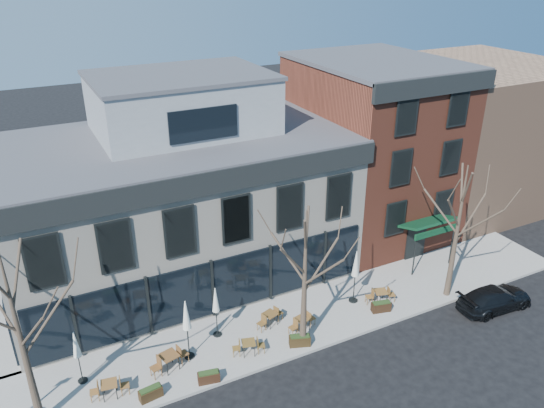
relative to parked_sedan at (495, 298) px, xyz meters
name	(u,v)px	position (x,y,z in m)	size (l,w,h in m)	color
ground	(214,318)	(-13.44, 5.81, -0.61)	(120.00, 120.00, 0.00)	black
sidewalk_front	(290,323)	(-10.19, 3.66, -0.54)	(33.50, 4.70, 0.15)	gray
corner_building	(177,197)	(-13.37, 10.88, 4.11)	(18.39, 10.39, 11.10)	beige
red_brick_building	(371,147)	(-0.44, 10.79, 5.03)	(8.20, 11.78, 11.18)	brown
bg_building	(472,131)	(9.56, 11.81, 4.39)	(12.00, 12.00, 10.00)	#8C664C
tree_corner	(21,338)	(-21.93, 2.61, 3.64)	(3.93, 3.98, 7.92)	#382B21
tree_mid	(305,279)	(-10.43, 1.91, 3.18)	(3.50, 3.55, 7.04)	#382B21
tree_right	(457,231)	(-1.43, 1.91, 3.41)	(3.72, 3.77, 7.48)	#382B21
parked_sedan	(495,298)	(0.00, 0.00, 0.00)	(1.71, 4.21, 1.22)	black
cafe_set_0	(110,388)	(-19.22, 2.69, -0.02)	(1.67, 0.75, 0.86)	brown
cafe_set_1	(170,360)	(-16.53, 3.12, 0.04)	(1.90, 0.90, 0.97)	brown
cafe_set_2	(249,346)	(-13.00, 2.46, -0.04)	(1.58, 0.81, 0.81)	brown
cafe_set_3	(270,318)	(-11.18, 3.88, -0.03)	(1.63, 0.89, 0.84)	brown
cafe_set_4	(302,322)	(-9.95, 2.85, -0.03)	(1.63, 0.75, 0.83)	brown
cafe_set_5	(380,295)	(-5.14, 2.95, -0.02)	(1.67, 0.86, 0.86)	brown
umbrella_0	(76,347)	(-20.12, 4.12, 1.39)	(0.42, 0.42, 2.63)	black
umbrella_1	(186,318)	(-15.51, 3.50, 1.71)	(0.49, 0.49, 3.08)	black
umbrella_2	(216,302)	(-13.80, 4.35, 1.45)	(0.43, 0.43, 2.71)	black
umbrella_4	(356,266)	(-6.33, 3.69, 1.69)	(0.49, 0.49, 3.04)	black
planter_0	(151,393)	(-17.74, 1.83, -0.19)	(1.01, 0.51, 0.54)	#312110
planter_1	(209,377)	(-15.27, 1.62, -0.20)	(1.00, 0.56, 0.53)	#311C10
planter_2	(300,340)	(-10.61, 1.91, -0.18)	(1.07, 0.71, 0.56)	#2F220F
planter_3	(381,306)	(-5.56, 2.31, -0.19)	(1.06, 0.62, 0.56)	black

